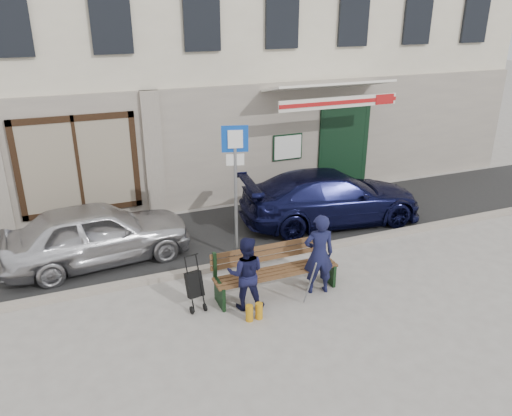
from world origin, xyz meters
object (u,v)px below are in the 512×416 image
car_navy (331,197)px  bench (274,272)px  woman (246,273)px  parking_sign (235,171)px  stroller (195,286)px  car_silver (97,233)px  man (319,254)px

car_navy → bench: car_navy is taller
car_navy → woman: bearing=136.4°
parking_sign → car_navy: bearing=32.5°
parking_sign → stroller: 2.56m
car_silver → parking_sign: bearing=-113.3°
parking_sign → man: size_ratio=1.83×
car_silver → car_navy: car_navy is taller
car_silver → car_navy: bearing=-95.0°
parking_sign → stroller: (-1.36, -1.55, -1.52)m
car_silver → car_navy: (5.62, 0.01, 0.00)m
car_navy → woman: 4.38m
car_navy → man: size_ratio=2.87×
car_silver → man: (3.72, -2.81, 0.14)m
parking_sign → man: (0.94, -1.90, -1.17)m
man → woman: size_ratio=1.15×
car_navy → parking_sign: bearing=114.3°
parking_sign → woman: size_ratio=2.09×
car_navy → woman: (-3.36, -2.82, 0.03)m
man → stroller: bearing=3.1°
car_silver → bench: (2.92, -2.56, -0.20)m
car_navy → bench: bearing=139.9°
man → woman: (-1.45, 0.01, -0.10)m
car_navy → stroller: car_navy is taller
car_navy → bench: 3.74m
parking_sign → man: parking_sign is taller
car_silver → stroller: car_silver is taller
woman → man: bearing=-158.4°
car_silver → bench: 3.89m
woman → stroller: woman is taller
parking_sign → bench: (0.15, -1.65, -1.50)m
man → woman: man is taller
bench → woman: bearing=-159.3°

